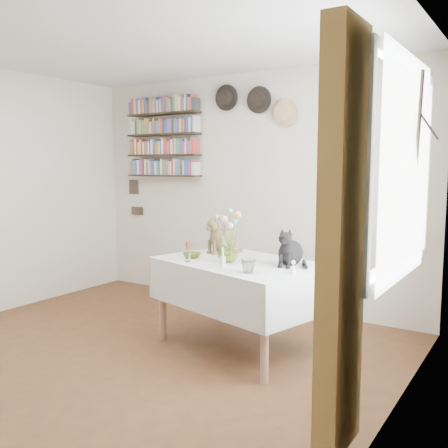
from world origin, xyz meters
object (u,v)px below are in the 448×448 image
Objects in this scene: tabby_cat at (224,234)px; bookshelf_unit at (163,138)px; black_cat at (291,246)px; flower_vase at (228,252)px; dining_table at (241,283)px.

bookshelf_unit is (-1.40, 0.86, 0.94)m from tabby_cat.
black_cat is 0.51m from flower_vase.
black_cat is at bearing 10.44° from dining_table.
tabby_cat reaches higher than flower_vase.
dining_table is 2.45m from bookshelf_unit.
flower_vase is (-0.48, -0.17, -0.07)m from black_cat.
dining_table is at bearing 52.79° from flower_vase.
bookshelf_unit is at bearing 143.74° from flower_vase.
flower_vase is at bearing -127.21° from dining_table.
tabby_cat is 1.97× the size of flower_vase.
tabby_cat is 0.79m from black_cat.
black_cat is 1.78× the size of flower_vase.
tabby_cat is (-0.35, 0.28, 0.35)m from dining_table.
dining_table is 0.54m from black_cat.
black_cat is (0.41, 0.08, 0.34)m from dining_table.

